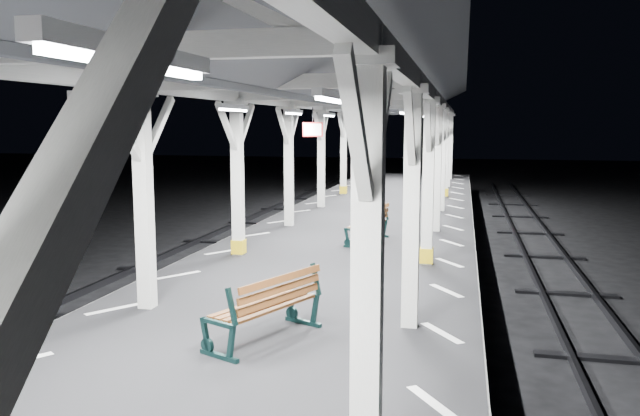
% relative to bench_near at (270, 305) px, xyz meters
% --- Properties ---
extents(ground, '(120.00, 120.00, 0.00)m').
position_rel_bench_near_xyz_m(ground, '(-0.29, 3.03, -1.49)').
color(ground, black).
rests_on(ground, ground).
extents(platform, '(6.00, 50.00, 1.00)m').
position_rel_bench_near_xyz_m(platform, '(-0.29, 3.03, -0.99)').
color(platform, black).
rests_on(platform, ground).
extents(hazard_stripes_left, '(1.00, 48.00, 0.01)m').
position_rel_bench_near_xyz_m(hazard_stripes_left, '(-2.74, 3.03, -0.48)').
color(hazard_stripes_left, silver).
rests_on(hazard_stripes_left, platform).
extents(hazard_stripes_right, '(1.00, 48.00, 0.01)m').
position_rel_bench_near_xyz_m(hazard_stripes_right, '(2.16, 3.03, -0.48)').
color(hazard_stripes_right, silver).
rests_on(hazard_stripes_right, platform).
extents(track_left, '(2.20, 60.00, 0.16)m').
position_rel_bench_near_xyz_m(track_left, '(-5.29, 3.03, -1.41)').
color(track_left, '#2D2D33').
rests_on(track_left, ground).
extents(track_right, '(2.20, 60.00, 0.16)m').
position_rel_bench_near_xyz_m(track_right, '(4.71, 3.03, -1.41)').
color(track_right, '#2D2D33').
rests_on(track_right, ground).
extents(canopy, '(5.40, 49.00, 4.65)m').
position_rel_bench_near_xyz_m(canopy, '(-0.29, 3.01, 3.08)').
color(canopy, silver).
rests_on(canopy, platform).
extents(bench_near, '(1.24, 1.79, 0.92)m').
position_rel_bench_near_xyz_m(bench_near, '(0.00, 0.00, 0.00)').
color(bench_near, '#0F2A29').
rests_on(bench_near, platform).
extents(bench_mid, '(0.88, 1.70, 0.88)m').
position_rel_bench_near_xyz_m(bench_mid, '(0.28, 7.06, -0.02)').
color(bench_mid, '#0F2A29').
rests_on(bench_mid, platform).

